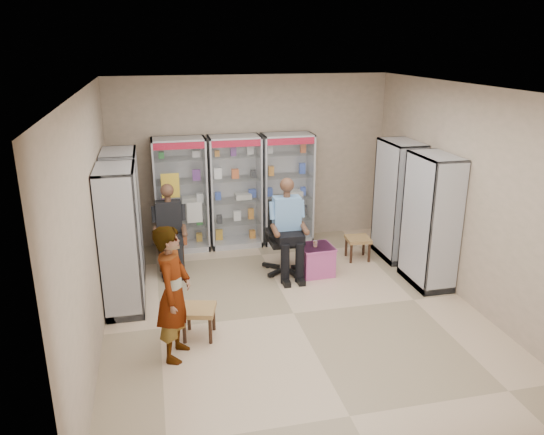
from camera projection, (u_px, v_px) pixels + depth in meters
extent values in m
plane|color=tan|center=(294.00, 313.00, 7.25)|extent=(6.00, 6.00, 0.00)
cube|color=tan|center=(251.00, 160.00, 9.55)|extent=(5.00, 0.02, 3.00)
cube|color=tan|center=(399.00, 325.00, 4.00)|extent=(5.00, 0.02, 3.00)
cube|color=tan|center=(91.00, 223.00, 6.25)|extent=(0.02, 6.00, 3.00)
cube|color=tan|center=(470.00, 197.00, 7.30)|extent=(0.02, 6.00, 3.00)
cube|color=silver|center=(297.00, 89.00, 6.30)|extent=(5.00, 6.00, 0.02)
cube|color=silver|center=(181.00, 195.00, 9.19)|extent=(0.90, 0.50, 2.00)
cube|color=#ABACB2|center=(235.00, 192.00, 9.39)|extent=(0.90, 0.50, 2.00)
cube|color=silver|center=(287.00, 189.00, 9.59)|extent=(0.90, 0.50, 2.00)
cube|color=silver|center=(398.00, 201.00, 8.88)|extent=(0.90, 0.50, 2.00)
cube|color=silver|center=(431.00, 221.00, 7.87)|extent=(0.90, 0.50, 2.00)
cube|color=silver|center=(124.00, 215.00, 8.13)|extent=(0.90, 0.50, 2.00)
cube|color=#B0B2B7|center=(121.00, 240.00, 7.11)|extent=(0.90, 0.50, 2.00)
cube|color=black|center=(170.00, 240.00, 8.62)|extent=(0.42, 0.42, 0.94)
cube|color=black|center=(285.00, 237.00, 8.42)|extent=(0.63, 0.63, 1.15)
cube|color=#AB4472|center=(316.00, 260.00, 8.42)|extent=(0.52, 0.50, 0.47)
cylinder|color=#562507|center=(315.00, 244.00, 8.31)|extent=(0.07, 0.07, 0.10)
cube|color=#A27944|center=(358.00, 248.00, 9.01)|extent=(0.42, 0.42, 0.39)
cube|color=#A96E47|center=(199.00, 322.00, 6.63)|extent=(0.49, 0.49, 0.40)
imported|color=#969799|center=(174.00, 293.00, 6.03)|extent=(0.56, 0.69, 1.62)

